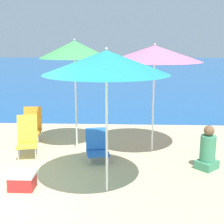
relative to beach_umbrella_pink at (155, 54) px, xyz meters
name	(u,v)px	position (x,y,z in m)	size (l,w,h in m)	color
sea_water	(100,68)	(-2.97, 22.22, -2.10)	(60.00, 40.00, 0.01)	#1E5699
beach_umbrella_pink	(155,54)	(0.00, 0.00, 0.00)	(1.97, 1.97, 2.31)	white
beach_umbrella_green	(75,50)	(-1.68, 0.16, 0.08)	(1.51, 1.51, 2.41)	white
beach_umbrella_teal	(106,62)	(-0.88, -1.93, -0.06)	(1.89, 1.89, 2.27)	white
beach_chair_yellow	(27,136)	(-2.62, -0.43, -1.67)	(0.50, 0.58, 0.85)	silver
beach_chair_orange	(32,125)	(-2.81, 0.55, -1.70)	(0.47, 0.59, 0.82)	silver
beach_chair_blue	(97,146)	(-1.15, -0.60, -1.81)	(0.53, 0.61, 0.64)	silver
person_seated_near	(208,151)	(0.95, -0.95, -1.76)	(0.49, 0.49, 0.84)	#3F8C66
cooler_box	(22,181)	(-2.25, -1.93, -1.97)	(0.41, 0.32, 0.28)	#B72828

